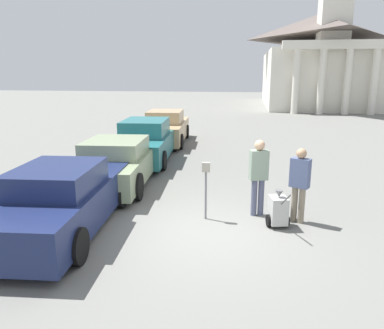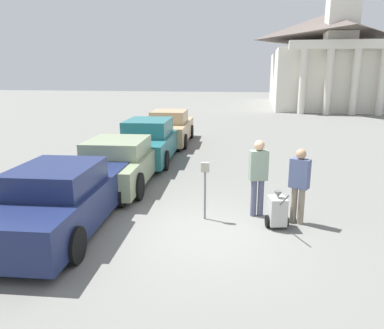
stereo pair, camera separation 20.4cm
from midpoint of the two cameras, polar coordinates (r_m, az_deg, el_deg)
name	(u,v)px [view 2 (the right image)]	position (r m, az deg, el deg)	size (l,w,h in m)	color
ground_plane	(201,233)	(8.10, 2.12, -10.46)	(120.00, 120.00, 0.00)	slate
parked_car_navy	(62,199)	(8.51, -18.57, -5.04)	(2.14, 4.78, 1.47)	#19234C
parked_car_sage	(119,162)	(11.58, -10.51, 0.32)	(2.27, 4.79, 1.41)	gray
parked_car_teal	(150,141)	(14.68, -6.08, 3.55)	(2.21, 5.27, 1.59)	#23666B
parked_car_tan	(170,128)	(18.10, -3.03, 5.55)	(2.16, 4.82, 1.59)	tan
parking_meter	(205,180)	(8.55, 2.69, -2.38)	(0.18, 0.09, 1.36)	slate
person_worker	(258,173)	(8.87, 10.71, -1.30)	(0.46, 0.32, 1.83)	#515670
person_supervisor	(299,182)	(8.67, 16.67, -2.50)	(0.47, 0.39, 1.72)	gray
equipment_cart	(277,211)	(8.49, 13.53, -6.86)	(0.52, 1.00, 1.00)	#B2B2AD
church	(326,56)	(41.40, 19.83, 15.30)	(10.30, 18.10, 21.67)	silver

